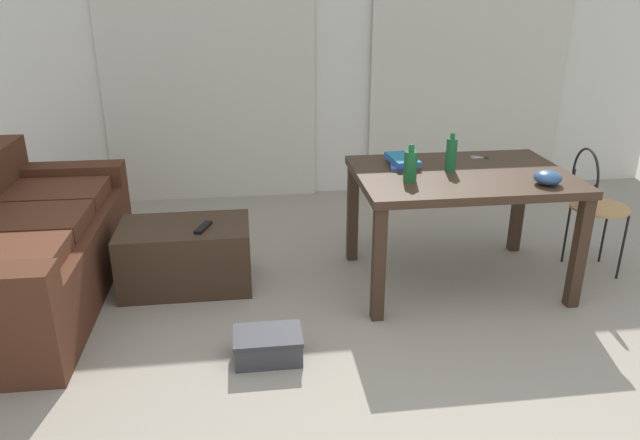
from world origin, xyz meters
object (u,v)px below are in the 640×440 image
wire_chair (592,196)px  tv_remote_primary (203,227)px  couch (19,251)px  bowl (548,178)px  craft_table (461,187)px  bottle_near (451,154)px  book_stack (402,161)px  scissors (482,157)px  bottle_far (410,166)px  shoebox (268,346)px  coffee_table (186,255)px

wire_chair → tv_remote_primary: bearing=178.6°
couch → bowl: size_ratio=12.26×
craft_table → bottle_near: size_ratio=5.50×
couch → book_stack: size_ratio=6.14×
bowl → scissors: (-0.16, 0.58, -0.04)m
bottle_far → shoebox: bottle_far is taller
tv_remote_primary → shoebox: (0.35, -0.81, -0.35)m
coffee_table → shoebox: bearing=-61.7°
craft_table → book_stack: size_ratio=4.15×
bottle_far → bowl: size_ratio=1.40×
bottle_far → tv_remote_primary: bottle_far is taller
couch → bottle_near: (2.63, -0.07, 0.53)m
bowl → scissors: bowl is taller
craft_table → wire_chair: wire_chair is taller
coffee_table → bottle_far: size_ratio=3.70×
scissors → bowl: bearing=-74.7°
scissors → shoebox: (-1.49, -1.01, -0.67)m
craft_table → bottle_near: (-0.06, 0.04, 0.20)m
wire_chair → couch: bearing=178.8°
bottle_far → coffee_table: bearing=167.9°
bowl → shoebox: 1.84m
tv_remote_primary → bowl: bearing=8.6°
coffee_table → wire_chair: 2.65m
couch → shoebox: bearing=-29.8°
couch → wire_chair: bearing=-1.2°
bowl → scissors: 0.61m
bottle_near → scissors: bearing=39.2°
bowl → scissors: size_ratio=1.32×
wire_chair → bottle_far: size_ratio=3.88×
bottle_far → tv_remote_primary: (-1.23, 0.22, -0.41)m
tv_remote_primary → book_stack: bearing=23.8°
bowl → coffee_table: bearing=167.9°
couch → bottle_far: 2.40m
shoebox → book_stack: bearing=44.8°
bottle_near → bowl: bottle_near is taller
couch → bottle_near: bottle_near is taller
bottle_far → wire_chair: bearing=7.2°
coffee_table → wire_chair: wire_chair is taller
wire_chair → bottle_far: 1.32m
craft_table → book_stack: book_stack is taller
wire_chair → bottle_far: (-1.27, -0.16, 0.30)m
bottle_near → bowl: bearing=-35.8°
craft_table → bottle_near: 0.21m
scissors → shoebox: scissors is taller
scissors → coffee_table: bearing=-176.2°
craft_table → bottle_far: bearing=-160.7°
coffee_table → tv_remote_primary: tv_remote_primary is taller
wire_chair → book_stack: size_ratio=2.72×
book_stack → couch: bearing=-178.2°
scissors → tv_remote_primary: bearing=-173.9°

